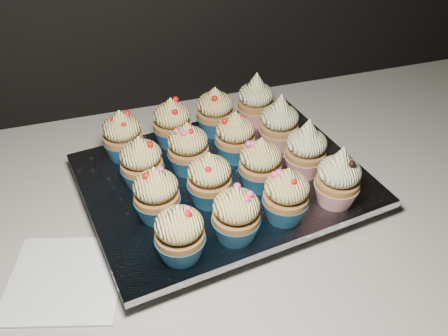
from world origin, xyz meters
name	(u,v)px	position (x,y,z in m)	size (l,w,h in m)	color
worktop	(128,227)	(0.00, 1.70, 0.88)	(2.44, 0.64, 0.04)	beige
napkin	(66,279)	(-0.09, 1.61, 0.90)	(0.14, 0.14, 0.00)	white
baking_tray	(224,188)	(0.15, 1.71, 0.91)	(0.38, 0.29, 0.02)	black
foil_lining	(224,179)	(0.15, 1.71, 0.93)	(0.41, 0.32, 0.01)	silver
cupcake_0	(180,233)	(0.05, 1.57, 0.97)	(0.06, 0.06, 0.08)	#1A537C
cupcake_1	(236,215)	(0.13, 1.58, 0.97)	(0.06, 0.06, 0.08)	#1A537C
cupcake_2	(286,196)	(0.21, 1.60, 0.97)	(0.06, 0.06, 0.08)	#1A537C
cupcake_3	(338,179)	(0.29, 1.61, 0.97)	(0.06, 0.06, 0.10)	#A81720
cupcake_4	(156,195)	(0.04, 1.65, 0.97)	(0.06, 0.06, 0.08)	#1A537C
cupcake_5	(209,179)	(0.12, 1.66, 0.97)	(0.06, 0.06, 0.08)	#1A537C
cupcake_6	(260,164)	(0.20, 1.67, 0.97)	(0.06, 0.06, 0.08)	#1A537C
cupcake_7	(306,150)	(0.27, 1.68, 0.97)	(0.06, 0.06, 0.10)	#A81720
cupcake_8	(142,163)	(0.04, 1.73, 0.97)	(0.06, 0.06, 0.08)	#1A537C
cupcake_9	(188,149)	(0.11, 1.74, 0.97)	(0.06, 0.06, 0.08)	#1A537C
cupcake_10	(235,137)	(0.18, 1.75, 0.97)	(0.06, 0.06, 0.08)	#1A537C
cupcake_11	(279,124)	(0.26, 1.76, 0.97)	(0.06, 0.06, 0.10)	#A81720
cupcake_12	(123,136)	(0.02, 1.81, 0.97)	(0.06, 0.06, 0.08)	#1A537C
cupcake_13	(172,123)	(0.10, 1.82, 0.97)	(0.06, 0.06, 0.08)	#1A537C
cupcake_14	(215,112)	(0.18, 1.83, 0.97)	(0.06, 0.06, 0.08)	#1A537C
cupcake_15	(256,101)	(0.25, 1.84, 0.97)	(0.06, 0.06, 0.10)	#A81720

